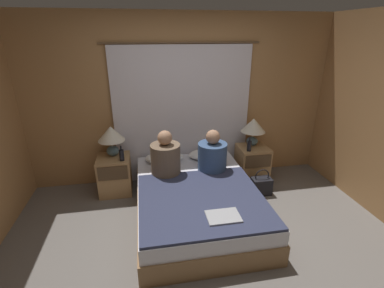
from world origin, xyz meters
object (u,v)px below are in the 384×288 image
Objects in this scene: laptop_on_bed at (223,216)px; handbag_on_floor at (261,186)px; person_left_in_bed at (166,158)px; lamp_right at (253,127)px; lamp_left at (111,136)px; pillow_right at (207,154)px; beer_bottle_on_right_stand at (249,146)px; bed at (196,201)px; pillow_left at (164,157)px; nightstand_left at (115,175)px; person_right_in_bed at (212,155)px; beer_bottle_on_left_stand at (122,155)px; nightstand_right at (252,163)px.

handbag_on_floor is (0.89, 1.04, -0.33)m from laptop_on_bed.
person_left_in_bed is at bearing 177.29° from handbag_on_floor.
lamp_right is 1.10× the size of handbag_on_floor.
pillow_right is (1.39, -0.05, -0.37)m from lamp_left.
beer_bottle_on_right_stand is at bearing 59.68° from laptop_on_bed.
pillow_left is at bearing 112.05° from bed.
handbag_on_floor is at bearing -14.02° from lamp_left.
pillow_right is (0.65, 0.00, 0.00)m from pillow_left.
bed is 5.11× the size of handbag_on_floor.
bed is 1.32m from nightstand_left.
handbag_on_floor is (0.73, -0.06, -0.52)m from person_right_in_bed.
lamp_right is at bearing 59.46° from laptop_on_bed.
lamp_right is at bearing 38.99° from bed.
lamp_right reaches higher than handbag_on_floor.
handbag_on_floor is at bearing -5.06° from person_right_in_bed.
person_right_in_bed is (-0.76, -0.46, -0.21)m from lamp_right.
beer_bottle_on_right_stand is (1.86, 0.00, -0.00)m from beer_bottle_on_left_stand.
bed is 3.62× the size of pillow_right.
bed is 3.47× the size of person_right_in_bed.
pillow_left is at bearing 14.00° from beer_bottle_on_left_stand.
beer_bottle_on_left_stand reaches higher than handbag_on_floor.
pillow_right is (-0.73, 0.02, 0.21)m from nightstand_right.
handbag_on_floor is (0.71, -0.47, -0.35)m from pillow_right.
lamp_right is at bearing 58.01° from beer_bottle_on_right_stand.
pillow_right is (-0.73, -0.05, -0.37)m from lamp_right.
beer_bottle_on_right_stand is at bearing -5.78° from lamp_left.
beer_bottle_on_left_stand is (-1.99, -0.20, -0.22)m from lamp_right.
lamp_right is 1.28× the size of laptop_on_bed.
pillow_left is 1.58m from laptop_on_bed.
beer_bottle_on_left_stand is at bearing -173.19° from pillow_right.
pillow_left is 2.60× the size of beer_bottle_on_left_stand.
pillow_left is 1.28m from beer_bottle_on_right_stand.
laptop_on_bed is at bearing -120.54° from lamp_right.
nightstand_right is at bearing 58.19° from laptop_on_bed.
handbag_on_floor is at bearing -12.04° from nightstand_left.
lamp_left is (0.00, 0.08, 0.58)m from nightstand_left.
beer_bottle_on_left_stand is (-1.25, -0.15, 0.16)m from pillow_right.
beer_bottle_on_right_stand is at bearing 35.09° from bed.
lamp_right is (0.00, 0.08, 0.58)m from nightstand_right.
pillow_right is 0.92m from handbag_on_floor.
bed is 4.65× the size of lamp_right.
laptop_on_bed is (0.48, -1.10, -0.20)m from person_left_in_bed.
nightstand_right is at bearing 86.69° from handbag_on_floor.
person_right_in_bed is 2.75× the size of beer_bottle_on_right_stand.
nightstand_left is 1.27× the size of lamp_right.
lamp_left is at bearing 175.92° from pillow_left.
lamp_left is 1.28× the size of laptop_on_bed.
nightstand_left is 0.76m from pillow_left.
nightstand_left is 2.61× the size of beer_bottle_on_right_stand.
person_left_in_bed is at bearing -164.75° from nightstand_right.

